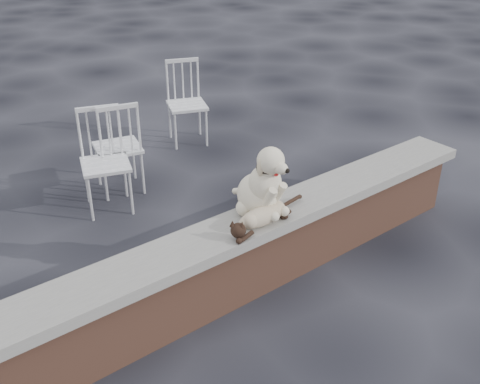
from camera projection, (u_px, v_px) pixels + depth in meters
ground at (148, 336)px, 3.78m from camera, size 60.00×60.00×0.00m
brick_wall at (145, 307)px, 3.66m from camera, size 6.00×0.30×0.50m
capstone at (141, 271)px, 3.52m from camera, size 6.20×0.40×0.08m
dog at (258, 178)px, 3.95m from camera, size 0.41×0.51×0.55m
cat at (263, 215)px, 3.90m from camera, size 0.93×0.32×0.15m
chair_b at (105, 163)px, 5.07m from camera, size 0.71×0.71×0.94m
chair_d at (187, 104)px, 6.44m from camera, size 0.73×0.73×0.94m
chair_c at (117, 146)px, 5.40m from camera, size 0.68×0.68×0.94m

